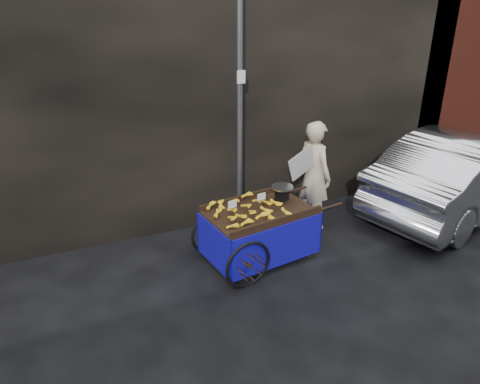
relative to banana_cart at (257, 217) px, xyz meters
name	(u,v)px	position (x,y,z in m)	size (l,w,h in m)	color
ground	(257,274)	(-0.15, -0.36, -0.67)	(80.00, 80.00, 0.00)	black
building_wall	(214,56)	(0.24, 2.24, 1.83)	(13.50, 2.00, 5.00)	black
street_pole	(240,104)	(0.15, 0.94, 1.34)	(0.12, 0.10, 4.00)	slate
banana_cart	(257,217)	(0.00, 0.00, 0.00)	(2.10, 1.19, 1.08)	black
vendor	(314,175)	(1.24, 0.57, 0.20)	(0.87, 0.71, 1.73)	beige
plastic_bag	(303,223)	(1.03, 0.46, -0.54)	(0.29, 0.23, 0.26)	blue
parked_car	(465,172)	(3.91, 0.09, 0.01)	(1.44, 4.13, 1.36)	#B9BBC1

